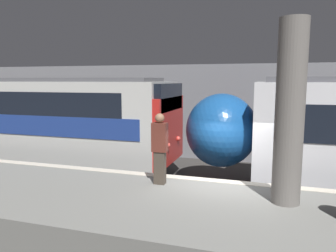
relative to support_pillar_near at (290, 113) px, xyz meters
The scene contains 5 objects.
ground_plane 3.58m from the support_pillar_near, 139.64° to the left, with size 120.00×120.00×0.00m, color #33302D.
platform 2.94m from the support_pillar_near, 156.64° to the right, with size 40.00×3.73×1.10m.
station_rear_barrier 7.96m from the support_pillar_near, 100.59° to the left, with size 50.00×0.15×4.42m.
support_pillar_near is the anchor object (origin of this frame).
person_waiting 3.18m from the support_pillar_near, behind, with size 0.38×0.24×1.80m.
Camera 1 is at (1.05, -8.45, 3.72)m, focal length 35.00 mm.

